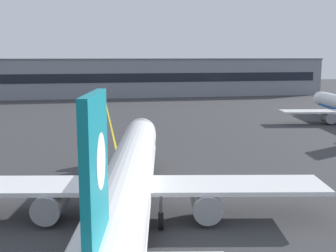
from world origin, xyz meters
The scene contains 4 objects.
taxiway_centreline centered at (0.00, 30.00, 0.00)m, with size 0.30×180.00×0.01m, color yellow.
airliner_foreground centered at (-0.70, 11.50, 3.37)m, with size 32.34×41.31×11.65m.
safety_cone_by_nose_gear centered at (0.57, 28.47, 0.26)m, with size 0.44×0.44×0.55m.
terminal_building centered at (-0.57, 116.89, 6.17)m, with size 151.50×12.40×12.33m.
Camera 1 is at (-3.78, -20.99, 13.10)m, focal length 45.16 mm.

